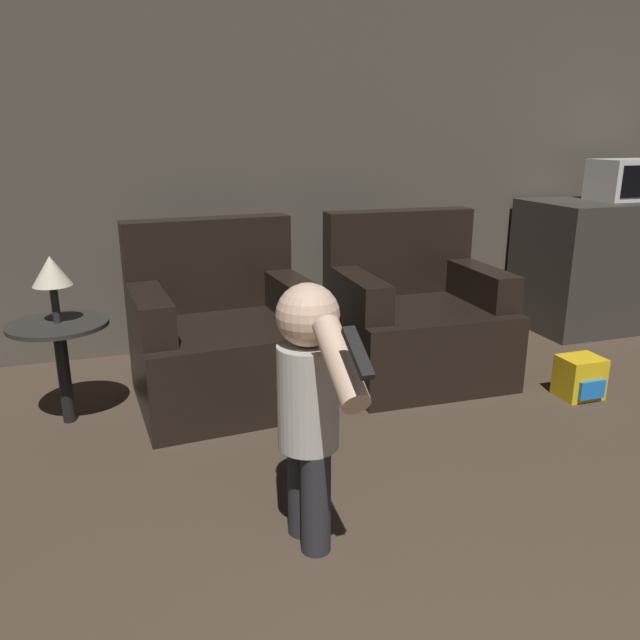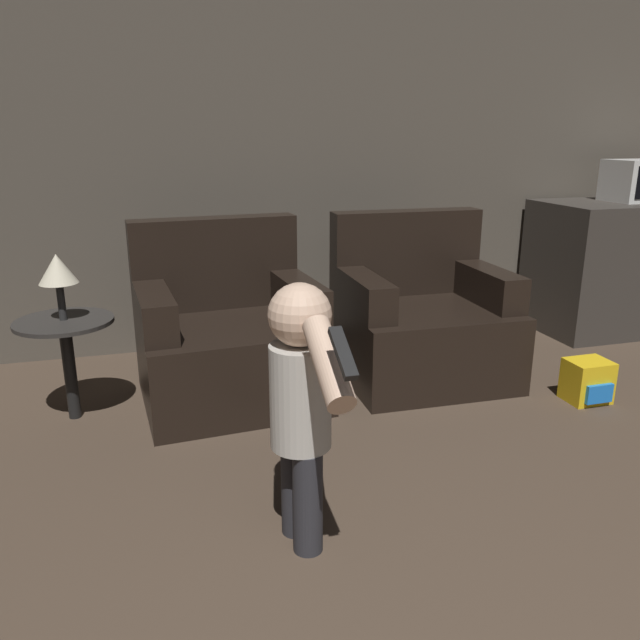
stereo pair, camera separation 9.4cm
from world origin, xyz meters
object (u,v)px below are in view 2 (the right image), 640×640
object	(u,v)px
armchair_right	(421,322)
armchair_left	(228,339)
toy_backpack	(588,381)
lamp	(57,270)
person_toddler	(301,397)

from	to	relation	value
armchair_right	armchair_left	bearing A→B (deg)	-178.67
toy_backpack	armchair_right	bearing A→B (deg)	139.26
armchair_left	armchair_right	xyz separation A→B (m)	(1.12, 0.00, 0.00)
armchair_right	lamp	xyz separation A→B (m)	(-1.91, -0.05, 0.43)
armchair_right	person_toddler	size ratio (longest dim) A/B	1.01
armchair_left	toy_backpack	xyz separation A→B (m)	(1.81, -0.60, -0.21)
armchair_left	person_toddler	size ratio (longest dim) A/B	1.04
toy_backpack	lamp	size ratio (longest dim) A/B	0.70
armchair_left	lamp	size ratio (longest dim) A/B	3.00
person_toddler	lamp	world-z (taller)	person_toddler
armchair_right	person_toddler	xyz separation A→B (m)	(-1.06, -1.34, 0.22)
armchair_right	toy_backpack	xyz separation A→B (m)	(0.70, -0.60, -0.21)
armchair_right	person_toddler	distance (m)	1.72
armchair_right	toy_backpack	world-z (taller)	armchair_right
armchair_right	lamp	distance (m)	1.96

